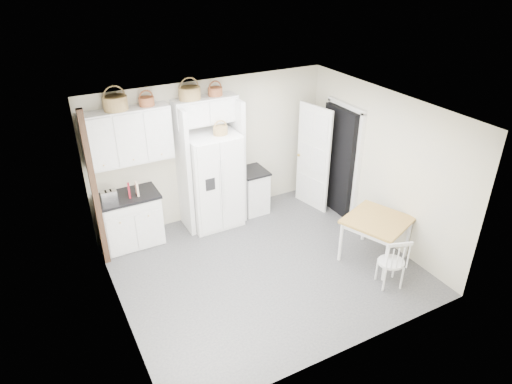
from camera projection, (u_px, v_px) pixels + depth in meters
floor at (264, 267)px, 7.38m from camera, size 4.50×4.50×0.00m
ceiling at (266, 112)px, 6.14m from camera, size 4.50×4.50×0.00m
wall_back at (212, 150)px, 8.31m from camera, size 4.50×0.00×4.50m
wall_left at (111, 237)px, 5.83m from camera, size 0.00×4.00×4.00m
wall_right at (381, 166)px, 7.69m from camera, size 0.00×4.00×4.00m
refrigerator at (213, 180)px, 8.17m from camera, size 0.91×0.73×1.76m
base_cab_left at (131, 220)px, 7.79m from camera, size 0.97×0.61×0.90m
base_cab_right at (253, 191)px, 8.79m from camera, size 0.47×0.56×0.82m
dining_table at (375, 239)px, 7.41m from camera, size 1.18×1.18×0.76m
windsor_chair at (391, 262)px, 6.81m from camera, size 0.49×0.47×0.82m
counter_left at (127, 196)px, 7.57m from camera, size 1.01×0.65×0.04m
counter_right at (253, 171)px, 8.58m from camera, size 0.50×0.60×0.04m
toaster at (109, 196)px, 7.35m from camera, size 0.26×0.15×0.17m
cookbook_red at (129, 191)px, 7.46m from camera, size 0.06×0.15×0.23m
cookbook_cream at (137, 189)px, 7.51m from camera, size 0.04×0.15×0.23m
basket_upper_b at (115, 103)px, 6.96m from camera, size 0.37×0.37×0.22m
basket_upper_c at (147, 101)px, 7.18m from camera, size 0.24×0.24×0.14m
basket_bridge_a at (190, 93)px, 7.47m from camera, size 0.36×0.36×0.21m
basket_bridge_b at (215, 92)px, 7.67m from camera, size 0.25×0.25×0.14m
basket_fridge_b at (220, 131)px, 7.70m from camera, size 0.25×0.25×0.14m
upper_cabinet at (128, 136)px, 7.28m from camera, size 1.40×0.34×0.90m
bridge_cabinet at (205, 110)px, 7.73m from camera, size 1.12×0.34×0.45m
fridge_panel_left at (184, 171)px, 7.88m from camera, size 0.08×0.60×2.30m
fridge_panel_right at (237, 160)px, 8.30m from camera, size 0.08×0.60×2.30m
trim_post at (95, 192)px, 6.90m from camera, size 0.09×0.09×2.60m
doorway_void at (339, 161)px, 8.56m from camera, size 0.18×0.85×2.05m
door_slab at (313, 158)px, 8.67m from camera, size 0.21×0.79×2.05m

